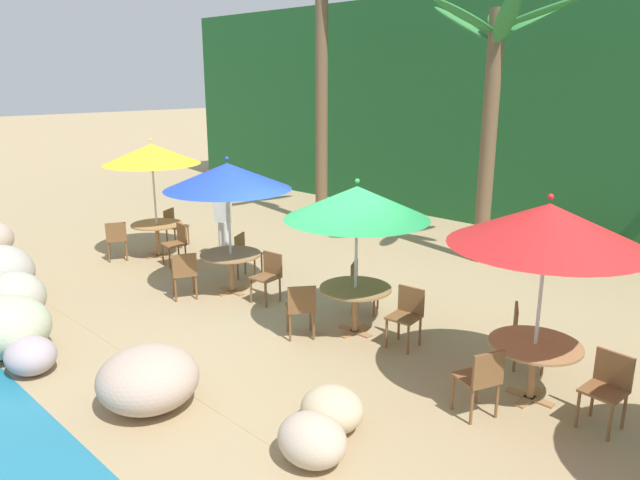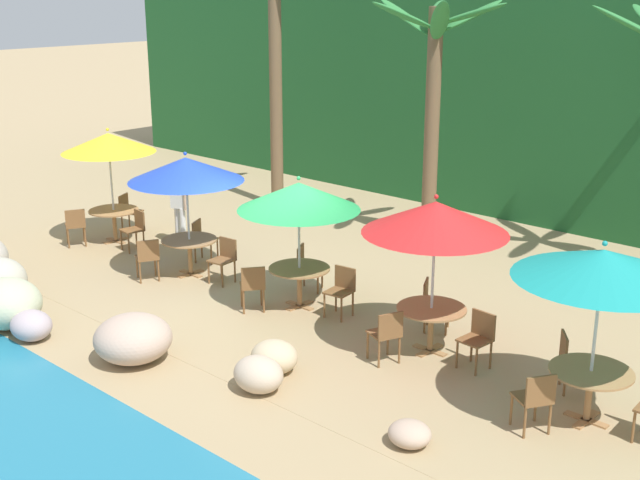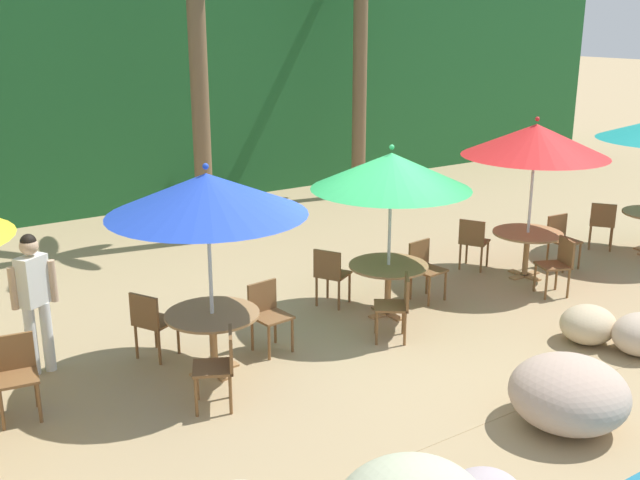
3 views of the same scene
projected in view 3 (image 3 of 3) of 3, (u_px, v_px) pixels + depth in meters
ground_plane at (372, 328)px, 10.05m from camera, size 120.00×120.00×0.00m
terrace_deck at (372, 328)px, 10.04m from camera, size 18.00×5.20×0.01m
foliage_backdrop at (124, 65)px, 16.34m from camera, size 28.00×2.40×6.00m
rock_seawall at (377, 469)px, 6.28m from camera, size 17.27×2.77×0.94m
chair_yellow_seaward at (16, 370)px, 7.73m from camera, size 0.48×0.49×0.87m
umbrella_blue at (207, 194)px, 8.21m from camera, size 2.25×2.25×2.50m
dining_table_blue at (213, 323)px, 8.66m from camera, size 1.10×1.10×0.74m
chair_blue_seaward at (267, 311)px, 9.27m from camera, size 0.46×0.47×0.87m
chair_blue_inland at (151, 320)px, 8.99m from camera, size 0.57×0.57×0.87m
chair_blue_left at (221, 363)px, 7.89m from camera, size 0.57×0.57×0.87m
umbrella_green at (391, 171)px, 9.91m from camera, size 2.17×2.17×2.41m
dining_table_green at (388, 273)px, 10.33m from camera, size 1.10×1.10×0.74m
chair_green_seaward at (424, 266)px, 10.96m from camera, size 0.47×0.48×0.87m
chair_green_inland at (330, 273)px, 10.65m from camera, size 0.58×0.58×0.87m
chair_green_left at (398, 303)px, 9.54m from camera, size 0.59×0.59×0.87m
umbrella_red at (536, 140)px, 11.40m from camera, size 2.25×2.25×2.57m
dining_table_red at (527, 240)px, 11.86m from camera, size 1.10×1.10×0.74m
chair_red_seaward at (561, 237)px, 12.36m from camera, size 0.45×0.46×0.87m
chair_red_inland at (473, 240)px, 12.20m from camera, size 0.57×0.57×0.87m
chair_red_left at (559, 262)px, 11.11m from camera, size 0.55×0.55×0.87m
chair_teal_inland at (602, 222)px, 13.27m from camera, size 0.59×0.59×0.87m
palm_tree_second at (198, 41)px, 12.95m from camera, size 3.13×2.99×5.32m
palm_tree_third at (360, 41)px, 16.46m from camera, size 3.17×3.36×5.24m
waiter_in_white at (34, 294)px, 8.53m from camera, size 0.52×0.35×1.70m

